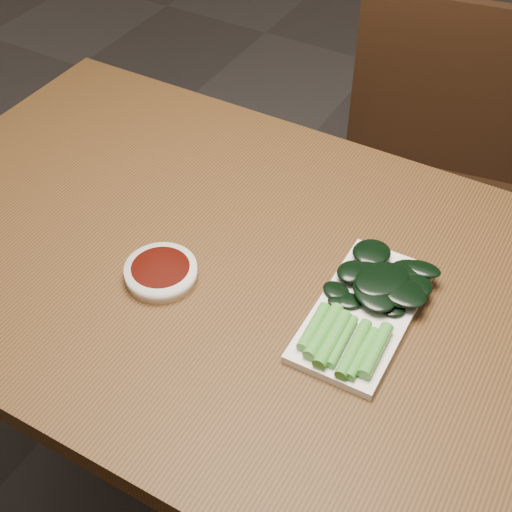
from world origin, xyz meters
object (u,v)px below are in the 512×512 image
at_px(sauce_bowl, 161,272).
at_px(gai_lan, 374,297).
at_px(serving_plate, 364,312).
at_px(table, 267,304).
at_px(chair_far, 421,179).

relative_size(sauce_bowl, gai_lan, 0.40).
bearing_deg(serving_plate, sauce_bowl, -164.21).
xyz_separation_m(table, gai_lan, (0.17, 0.02, 0.10)).
distance_m(sauce_bowl, serving_plate, 0.32).
relative_size(chair_far, serving_plate, 3.18).
relative_size(table, gai_lan, 4.93).
relative_size(chair_far, gai_lan, 3.14).
distance_m(table, gai_lan, 0.20).
xyz_separation_m(chair_far, gai_lan, (0.13, -0.68, 0.29)).
distance_m(chair_far, gai_lan, 0.75).
height_order(sauce_bowl, serving_plate, sauce_bowl).
xyz_separation_m(table, serving_plate, (0.17, -0.00, 0.08)).
bearing_deg(chair_far, serving_plate, -89.64).
height_order(chair_far, gai_lan, chair_far).
bearing_deg(chair_far, sauce_bowl, -113.03).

